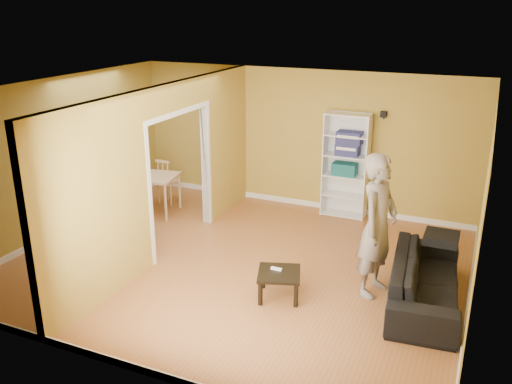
% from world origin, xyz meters
% --- Properties ---
extents(room_shell, '(6.50, 6.50, 6.50)m').
position_xyz_m(room_shell, '(0.00, 0.00, 1.30)').
color(room_shell, '#AC5935').
rests_on(room_shell, ground).
extents(partition, '(0.22, 5.50, 2.60)m').
position_xyz_m(partition, '(-1.20, 0.00, 1.30)').
color(partition, '#AC9537').
rests_on(partition, ground).
extents(wall_speaker, '(0.10, 0.10, 0.10)m').
position_xyz_m(wall_speaker, '(1.50, 2.69, 1.90)').
color(wall_speaker, black).
rests_on(wall_speaker, room_shell).
extents(sofa, '(2.23, 1.12, 0.82)m').
position_xyz_m(sofa, '(2.70, -0.03, 0.41)').
color(sofa, black).
rests_on(sofa, ground).
extents(person, '(0.94, 0.81, 2.27)m').
position_xyz_m(person, '(2.03, -0.03, 1.13)').
color(person, slate).
rests_on(person, ground).
extents(bookshelf, '(0.80, 0.35, 1.90)m').
position_xyz_m(bookshelf, '(0.92, 2.60, 0.95)').
color(bookshelf, white).
rests_on(bookshelf, ground).
extents(paper_box_teal, '(0.43, 0.28, 0.22)m').
position_xyz_m(paper_box_teal, '(0.91, 2.56, 0.88)').
color(paper_box_teal, '#196256').
rests_on(paper_box_teal, bookshelf).
extents(paper_box_navy_b, '(0.41, 0.27, 0.21)m').
position_xyz_m(paper_box_navy_b, '(0.94, 2.56, 1.25)').
color(paper_box_navy_b, navy).
rests_on(paper_box_navy_b, bookshelf).
extents(paper_box_navy_c, '(0.44, 0.28, 0.22)m').
position_xyz_m(paper_box_navy_c, '(0.96, 2.56, 1.48)').
color(paper_box_navy_c, navy).
rests_on(paper_box_navy_c, bookshelf).
extents(coffee_table, '(0.55, 0.55, 0.37)m').
position_xyz_m(coffee_table, '(0.92, -0.68, 0.31)').
color(coffee_table, black).
rests_on(coffee_table, ground).
extents(game_controller, '(0.15, 0.04, 0.03)m').
position_xyz_m(game_controller, '(0.86, -0.63, 0.38)').
color(game_controller, white).
rests_on(game_controller, coffee_table).
extents(dining_table, '(1.14, 0.76, 0.71)m').
position_xyz_m(dining_table, '(-2.49, 1.26, 0.63)').
color(dining_table, tan).
rests_on(dining_table, ground).
extents(chair_left, '(0.52, 0.52, 0.92)m').
position_xyz_m(chair_left, '(-3.22, 1.27, 0.46)').
color(chair_left, tan).
rests_on(chair_left, ground).
extents(chair_near, '(0.60, 0.60, 1.01)m').
position_xyz_m(chair_near, '(-2.48, 0.63, 0.50)').
color(chair_near, '#D3BD8D').
rests_on(chair_near, ground).
extents(chair_far, '(0.44, 0.44, 0.90)m').
position_xyz_m(chair_far, '(-2.37, 1.83, 0.45)').
color(chair_far, tan).
rests_on(chair_far, ground).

